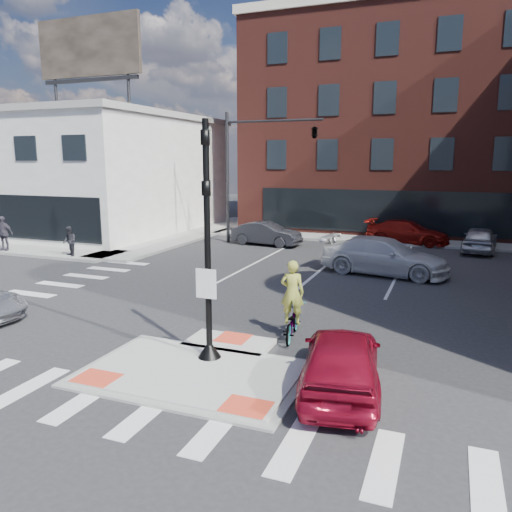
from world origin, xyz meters
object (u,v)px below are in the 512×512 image
at_px(white_pickup, 384,256).
at_px(bg_car_silver, 480,239).
at_px(bg_car_dark, 266,234).
at_px(red_sedan, 341,360).
at_px(cyclist, 292,312).
at_px(bg_car_red, 407,232).
at_px(pedestrian_b, 3,233).
at_px(pedestrian_a, 69,241).

bearing_deg(white_pickup, bg_car_silver, -21.02).
distance_m(bg_car_dark, bg_car_silver, 12.25).
bearing_deg(bg_car_dark, red_sedan, -149.21).
height_order(bg_car_dark, cyclist, cyclist).
height_order(white_pickup, bg_car_red, white_pickup).
bearing_deg(cyclist, pedestrian_b, -28.82).
distance_m(bg_car_silver, pedestrian_a, 22.54).
bearing_deg(white_pickup, pedestrian_a, 106.85).
xyz_separation_m(white_pickup, pedestrian_a, (-15.90, -2.37, 0.11)).
bearing_deg(bg_car_dark, white_pickup, -119.65).
relative_size(red_sedan, bg_car_dark, 0.99).
xyz_separation_m(white_pickup, bg_car_red, (0.25, 9.13, -0.10)).
relative_size(red_sedan, bg_car_silver, 0.99).
xyz_separation_m(bg_car_silver, pedestrian_b, (-24.82, -10.00, 0.38)).
xyz_separation_m(bg_car_dark, bg_car_silver, (12.07, 2.13, 0.02)).
bearing_deg(red_sedan, white_pickup, -96.88).
relative_size(red_sedan, pedestrian_b, 2.22).
height_order(white_pickup, bg_car_dark, white_pickup).
bearing_deg(red_sedan, cyclist, -63.79).
bearing_deg(bg_car_red, pedestrian_a, 135.62).
bearing_deg(cyclist, bg_car_dark, -75.34).
height_order(white_pickup, cyclist, cyclist).
bearing_deg(cyclist, pedestrian_a, -34.61).
height_order(cyclist, pedestrian_b, cyclist).
distance_m(white_pickup, bg_car_dark, 9.52).
bearing_deg(red_sedan, bg_car_dark, -74.59).
bearing_deg(cyclist, bg_car_red, -103.26).
height_order(bg_car_dark, bg_car_red, bg_car_red).
relative_size(red_sedan, bg_car_red, 0.85).
bearing_deg(white_pickup, red_sedan, -168.81).
height_order(red_sedan, bg_car_red, red_sedan).
relative_size(bg_car_red, cyclist, 2.15).
bearing_deg(red_sedan, pedestrian_b, -35.02).
height_order(bg_car_silver, bg_car_red, bg_car_silver).
xyz_separation_m(cyclist, pedestrian_a, (-14.48, 7.20, 0.15)).
bearing_deg(bg_car_dark, cyclist, -151.48).
height_order(bg_car_silver, pedestrian_a, pedestrian_a).
xyz_separation_m(pedestrian_a, pedestrian_b, (-4.63, 0.00, 0.18)).
bearing_deg(bg_car_silver, red_sedan, 85.37).
distance_m(cyclist, pedestrian_b, 20.42).
height_order(bg_car_silver, pedestrian_b, pedestrian_b).
bearing_deg(white_pickup, cyclist, 179.94).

